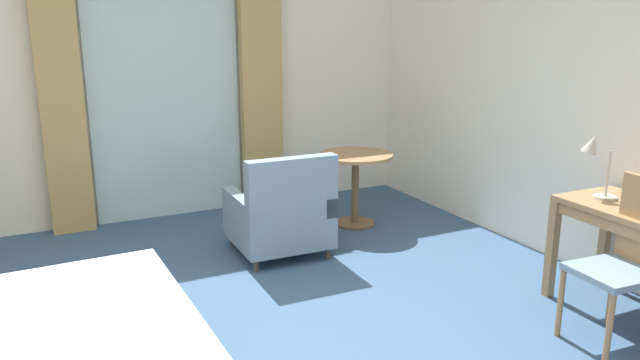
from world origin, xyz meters
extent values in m
cube|color=white|center=(0.00, 3.04, 1.29)|extent=(5.64, 0.12, 2.58)
cube|color=white|center=(2.76, 0.00, 1.29)|extent=(0.12, 6.21, 2.58)
cube|color=silver|center=(0.18, 2.96, 1.14)|extent=(1.43, 0.02, 2.27)
cube|color=tan|center=(-0.75, 2.86, 1.19)|extent=(0.37, 0.10, 2.38)
cube|color=tan|center=(1.11, 2.86, 1.19)|extent=(0.42, 0.10, 2.38)
cube|color=silver|center=(-1.12, -0.19, 0.49)|extent=(1.47, 1.87, 0.03)
cube|color=#9E754C|center=(2.62, -0.09, 0.35)|extent=(0.06, 0.06, 0.70)
cube|color=#9E754C|center=(2.11, -0.08, 0.35)|extent=(0.06, 0.06, 0.70)
cube|color=gray|center=(1.92, -0.71, 0.46)|extent=(0.48, 0.43, 0.04)
cylinder|color=#9E754C|center=(1.73, -0.51, 0.22)|extent=(0.04, 0.04, 0.44)
cylinder|color=#9E754C|center=(1.70, -0.88, 0.22)|extent=(0.04, 0.04, 0.44)
cylinder|color=#9E754C|center=(2.14, -0.54, 0.22)|extent=(0.04, 0.04, 0.44)
cylinder|color=#B7B2A8|center=(2.33, -0.27, 0.74)|extent=(0.15, 0.15, 0.02)
cylinder|color=#B7B2A8|center=(2.33, -0.27, 0.90)|extent=(0.02, 0.02, 0.30)
cone|color=#B7B2A8|center=(2.27, -0.17, 1.09)|extent=(0.12, 0.13, 0.15)
cube|color=gray|center=(0.73, 1.54, 0.23)|extent=(0.75, 0.75, 0.26)
cube|color=gray|center=(0.72, 1.23, 0.62)|extent=(0.74, 0.14, 0.51)
cube|color=gray|center=(1.05, 1.53, 0.44)|extent=(0.12, 0.73, 0.16)
cube|color=gray|center=(0.41, 1.54, 0.44)|extent=(0.12, 0.73, 0.16)
cylinder|color=#4C3D2D|center=(1.04, 1.84, 0.05)|extent=(0.04, 0.04, 0.10)
cylinder|color=#4C3D2D|center=(0.43, 1.85, 0.05)|extent=(0.04, 0.04, 0.10)
cylinder|color=#4C3D2D|center=(1.03, 1.22, 0.05)|extent=(0.04, 0.04, 0.10)
cylinder|color=#4C3D2D|center=(0.42, 1.24, 0.05)|extent=(0.04, 0.04, 0.10)
cylinder|color=#9E754C|center=(1.66, 1.88, 0.67)|extent=(0.69, 0.69, 0.03)
cylinder|color=brown|center=(1.66, 1.88, 0.33)|extent=(0.07, 0.07, 0.66)
cylinder|color=brown|center=(1.66, 1.88, 0.01)|extent=(0.38, 0.38, 0.02)
camera|label=1|loc=(-1.06, -2.85, 1.85)|focal=33.75mm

